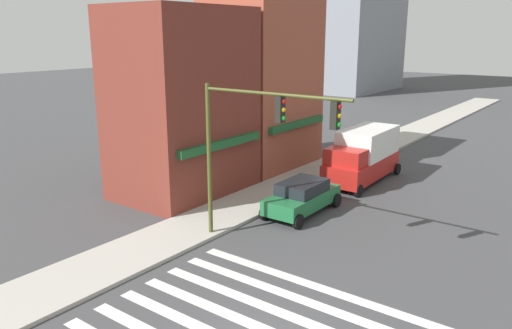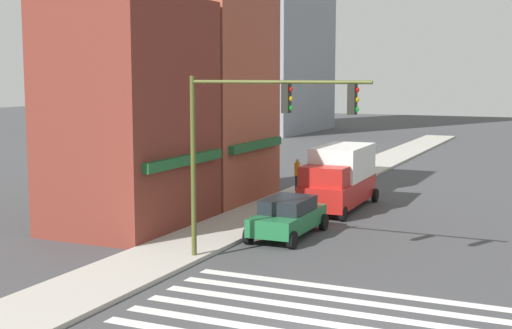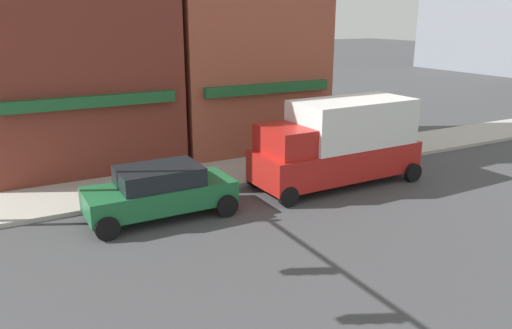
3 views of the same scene
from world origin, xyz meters
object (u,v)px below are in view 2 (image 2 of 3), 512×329
(box_truck_red, at_px, (339,177))
(pedestrian_orange_vest, at_px, (297,174))
(traffic_signal, at_px, (254,128))
(sedan_green, at_px, (288,216))

(box_truck_red, height_order, pedestrian_orange_vest, box_truck_red)
(traffic_signal, relative_size, sedan_green, 1.46)
(traffic_signal, xyz_separation_m, pedestrian_orange_vest, (14.69, 4.15, -3.66))
(box_truck_red, xyz_separation_m, pedestrian_orange_vest, (3.45, 3.51, -0.51))
(traffic_signal, relative_size, box_truck_red, 1.03)
(traffic_signal, height_order, sedan_green, traffic_signal)
(sedan_green, height_order, box_truck_red, box_truck_red)
(pedestrian_orange_vest, bearing_deg, sedan_green, -139.25)
(box_truck_red, distance_m, pedestrian_orange_vest, 4.95)
(traffic_signal, xyz_separation_m, sedan_green, (4.61, 0.63, -3.89))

